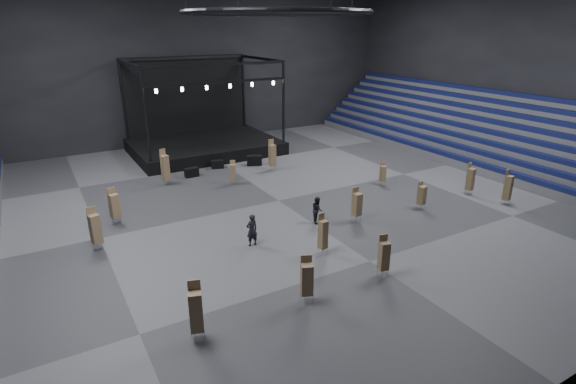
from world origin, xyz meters
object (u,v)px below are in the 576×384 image
chair_stack_8 (272,155)px  chair_stack_13 (470,179)px  chair_stack_1 (357,204)px  chair_stack_10 (165,167)px  stage (202,137)px  flight_case_mid (217,164)px  flight_case_left (192,172)px  chair_stack_2 (323,234)px  chair_stack_0 (383,173)px  chair_stack_9 (196,310)px  chair_stack_6 (307,278)px  chair_stack_4 (384,255)px  chair_stack_3 (508,187)px  chair_stack_12 (233,172)px  flight_case_right (254,160)px  chair_stack_5 (422,195)px  chair_stack_7 (95,228)px  chair_stack_11 (114,205)px  man_center (252,230)px  crew_member (317,210)px

chair_stack_8 → chair_stack_13: chair_stack_8 is taller
chair_stack_1 → chair_stack_10: size_ratio=0.78×
stage → flight_case_mid: size_ratio=12.61×
flight_case_left → chair_stack_2: size_ratio=0.47×
chair_stack_0 → chair_stack_2: size_ratio=0.79×
chair_stack_9 → chair_stack_8: bearing=72.3°
chair_stack_10 → chair_stack_6: bearing=-101.3°
chair_stack_4 → chair_stack_6: chair_stack_6 is taller
stage → chair_stack_3: stage is taller
chair_stack_2 → chair_stack_12: (0.34, 13.43, -0.18)m
flight_case_left → flight_case_right: flight_case_right is taller
flight_case_left → chair_stack_4: bearing=-80.9°
stage → chair_stack_5: stage is taller
chair_stack_7 → chair_stack_8: chair_stack_8 is taller
flight_case_left → chair_stack_12: 4.35m
chair_stack_2 → chair_stack_11: chair_stack_2 is taller
chair_stack_2 → chair_stack_3: bearing=-9.2°
stage → chair_stack_10: bearing=-125.9°
chair_stack_10 → chair_stack_11: 7.69m
chair_stack_11 → flight_case_left: bearing=28.4°
flight_case_right → chair_stack_1: (0.29, -14.79, 0.78)m
chair_stack_2 → flight_case_right: bearing=69.0°
flight_case_left → chair_stack_10: chair_stack_10 is taller
chair_stack_5 → chair_stack_7: (-20.75, 4.95, 0.27)m
flight_case_left → man_center: (-1.05, -14.14, 0.60)m
chair_stack_1 → chair_stack_5: 5.29m
stage → flight_case_left: stage is taller
flight_case_left → chair_stack_6: chair_stack_6 is taller
chair_stack_6 → chair_stack_7: size_ratio=0.91×
flight_case_left → flight_case_right: size_ratio=0.84×
flight_case_mid → chair_stack_2: chair_stack_2 is taller
chair_stack_12 → man_center: size_ratio=1.02×
flight_case_left → chair_stack_0: bearing=-37.9°
chair_stack_12 → man_center: (-3.36, -10.50, -0.08)m
chair_stack_1 → chair_stack_13: chair_stack_13 is taller
flight_case_right → chair_stack_0: 12.15m
flight_case_right → chair_stack_12: size_ratio=0.68×
chair_stack_8 → man_center: size_ratio=1.43×
chair_stack_7 → chair_stack_10: chair_stack_10 is taller
chair_stack_6 → chair_stack_7: (-7.70, 10.51, 0.10)m
chair_stack_2 → chair_stack_8: 15.92m
chair_stack_0 → chair_stack_12: chair_stack_12 is taller
crew_member → chair_stack_9: bearing=145.2°
chair_stack_3 → chair_stack_9: 24.50m
flight_case_left → chair_stack_6: bearing=-93.7°
chair_stack_4 → flight_case_right: bearing=96.1°
chair_stack_7 → chair_stack_11: chair_stack_7 is taller
chair_stack_1 → chair_stack_11: size_ratio=0.96×
chair_stack_0 → chair_stack_5: (-0.98, -5.19, 0.06)m
chair_stack_6 → crew_member: 9.18m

